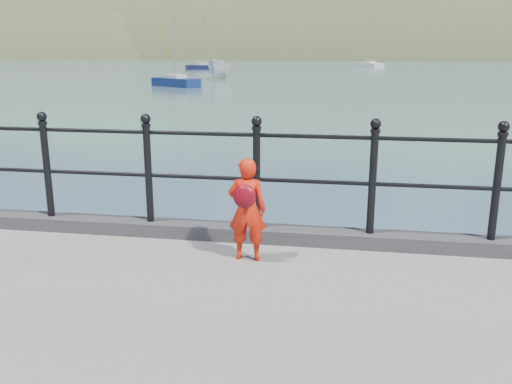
% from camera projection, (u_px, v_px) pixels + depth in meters
% --- Properties ---
extents(ground, '(600.00, 600.00, 0.00)m').
position_uv_depth(ground, '(209.00, 312.00, 6.39)').
color(ground, '#2D4251').
rests_on(ground, ground).
extents(kerb, '(60.00, 0.30, 0.15)m').
position_uv_depth(kerb, '(203.00, 230.00, 5.97)').
color(kerb, '#28282B').
rests_on(kerb, quay).
extents(railing, '(18.11, 0.11, 1.20)m').
position_uv_depth(railing, '(201.00, 164.00, 5.78)').
color(railing, black).
rests_on(railing, kerb).
extents(far_shore, '(830.00, 200.00, 156.00)m').
position_uv_depth(far_shore, '(435.00, 111.00, 234.16)').
color(far_shore, '#333A21').
rests_on(far_shore, ground).
extents(child, '(0.38, 0.31, 1.02)m').
position_uv_depth(child, '(247.00, 209.00, 5.22)').
color(child, red).
rests_on(child, quay).
extents(launch_white, '(2.17, 5.56, 2.13)m').
position_uv_depth(launch_white, '(220.00, 69.00, 57.14)').
color(launch_white, silver).
rests_on(launch_white, ground).
extents(sailboat_port, '(4.83, 4.00, 7.15)m').
position_uv_depth(sailboat_port, '(176.00, 82.00, 45.37)').
color(sailboat_port, '#12214E').
rests_on(sailboat_port, ground).
extents(sailboat_deep, '(5.04, 6.66, 9.66)m').
position_uv_depth(sailboat_deep, '(369.00, 65.00, 96.95)').
color(sailboat_deep, beige).
rests_on(sailboat_deep, ground).
extents(sailboat_left, '(6.07, 4.10, 8.35)m').
position_uv_depth(sailboat_left, '(205.00, 67.00, 84.22)').
color(sailboat_left, black).
rests_on(sailboat_left, ground).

